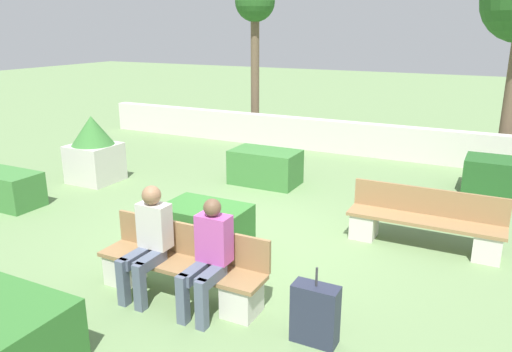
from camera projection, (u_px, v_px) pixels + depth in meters
ground_plane at (238, 242)px, 7.44m from camera, size 60.00×60.00×0.00m
perimeter_wall at (354, 138)px, 12.45m from camera, size 14.89×0.30×0.81m
bench_front at (182, 269)px, 5.89m from camera, size 2.13×0.48×0.83m
bench_left_side at (424, 225)px, 7.21m from camera, size 2.18×0.48×0.83m
person_seated_man at (148, 237)px, 5.81m from camera, size 0.38×0.64×1.33m
person_seated_woman at (208, 253)px, 5.45m from camera, size 0.38×0.64×1.30m
hedge_block_near_right at (206, 229)px, 7.05m from camera, size 1.18×0.80×0.68m
hedge_block_mid_right at (265, 167)px, 10.11m from camera, size 1.36×0.81×0.70m
hedge_block_far_right at (502, 176)px, 9.54m from camera, size 1.35×0.88×0.66m
planter_corner_left at (94, 150)px, 10.18m from camera, size 0.89×0.89×1.37m
suitcase at (315, 314)px, 5.00m from camera, size 0.47×0.22×0.83m
tree_leftmost at (255, 11)px, 13.88m from camera, size 1.11×1.11×4.31m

